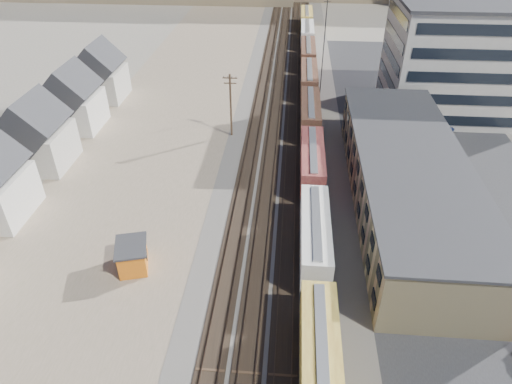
# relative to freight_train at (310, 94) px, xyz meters

# --- Properties ---
(ground) EXTENTS (300.00, 300.00, 0.00)m
(ground) POSITION_rel_freight_train_xyz_m (-3.80, -52.99, -2.79)
(ground) COLOR #6B6356
(ground) RESTS_ON ground
(ballast_bed) EXTENTS (18.00, 200.00, 0.06)m
(ballast_bed) POSITION_rel_freight_train_xyz_m (-3.80, -2.99, -2.76)
(ballast_bed) COLOR #4C4742
(ballast_bed) RESTS_ON ground
(dirt_yard) EXTENTS (24.00, 180.00, 0.03)m
(dirt_yard) POSITION_rel_freight_train_xyz_m (-23.80, -12.99, -2.78)
(dirt_yard) COLOR #71654D
(dirt_yard) RESTS_ON ground
(asphalt_lot) EXTENTS (26.00, 120.00, 0.04)m
(asphalt_lot) POSITION_rel_freight_train_xyz_m (18.20, -17.99, -2.77)
(asphalt_lot) COLOR #232326
(asphalt_lot) RESTS_ON ground
(rail_tracks) EXTENTS (11.40, 200.00, 0.24)m
(rail_tracks) POSITION_rel_freight_train_xyz_m (-4.35, -2.99, -2.68)
(rail_tracks) COLOR black
(rail_tracks) RESTS_ON ground
(freight_train) EXTENTS (3.00, 119.74, 4.46)m
(freight_train) POSITION_rel_freight_train_xyz_m (0.00, 0.00, 0.00)
(freight_train) COLOR black
(freight_train) RESTS_ON ground
(warehouse) EXTENTS (12.40, 40.40, 7.25)m
(warehouse) POSITION_rel_freight_train_xyz_m (11.18, -27.99, 0.86)
(warehouse) COLOR tan
(warehouse) RESTS_ON ground
(office_tower) EXTENTS (22.60, 18.60, 18.45)m
(office_tower) POSITION_rel_freight_train_xyz_m (24.15, 1.96, 6.47)
(office_tower) COLOR #9E998E
(office_tower) RESTS_ON ground
(utility_pole_north) EXTENTS (2.20, 0.32, 10.00)m
(utility_pole_north) POSITION_rel_freight_train_xyz_m (-12.30, -10.99, 2.50)
(utility_pole_north) COLOR #382619
(utility_pole_north) RESTS_ON ground
(radio_mast) EXTENTS (1.20, 0.16, 18.00)m
(radio_mast) POSITION_rel_freight_train_xyz_m (2.20, 7.01, 6.33)
(radio_mast) COLOR black
(radio_mast) RESTS_ON ground
(townhouse_row) EXTENTS (8.15, 68.16, 10.47)m
(townhouse_row) POSITION_rel_freight_train_xyz_m (-37.80, -27.99, 1.54)
(townhouse_row) COLOR #B7B2A8
(townhouse_row) RESTS_ON ground
(maintenance_shed) EXTENTS (4.11, 4.75, 2.98)m
(maintenance_shed) POSITION_rel_freight_train_xyz_m (-18.71, -41.49, -1.27)
(maintenance_shed) COLOR orange
(maintenance_shed) RESTS_ON ground
(parked_car_blue) EXTENTS (4.80, 5.04, 1.33)m
(parked_car_blue) POSITION_rel_freight_train_xyz_m (21.10, -6.04, -2.13)
(parked_car_blue) COLOR navy
(parked_car_blue) RESTS_ON ground
(parked_car_far) EXTENTS (2.73, 5.25, 1.70)m
(parked_car_far) POSITION_rel_freight_train_xyz_m (26.97, 0.51, -1.94)
(parked_car_far) COLOR silver
(parked_car_far) RESTS_ON ground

